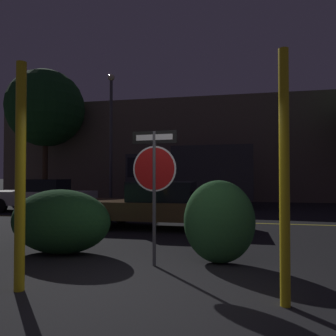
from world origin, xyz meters
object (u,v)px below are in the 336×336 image
Objects in this scene: yellow_pole_left at (20,175)px; yellow_pole_right at (284,176)px; passing_car_1 at (42,195)px; tree_0 at (46,108)px; stop_sign at (154,170)px; delivery_truck at (188,174)px; hedge_bush_1 at (60,221)px; passing_car_2 at (159,205)px; street_lamp at (111,128)px; hedge_bush_2 at (219,222)px.

yellow_pole_right is (3.45, 0.19, -0.01)m from yellow_pole_left.
passing_car_1 is 0.58× the size of tree_0.
stop_sign is at bearing 145.03° from yellow_pole_right.
yellow_pole_left is at bearing -58.58° from tree_0.
delivery_truck is at bearing 100.82° from stop_sign.
hedge_bush_1 is 0.44× the size of passing_car_2.
hedge_bush_1 is (-4.03, 1.85, -0.91)m from yellow_pole_right.
passing_car_2 is 9.01m from street_lamp.
yellow_pole_left is at bearing -179.20° from delivery_truck.
yellow_pole_right reaches higher than delivery_truck.
hedge_bush_2 is at bearing -165.77° from delivery_truck.
hedge_bush_1 is at bearing 178.66° from hedge_bush_2.
passing_car_1 is at bearing 135.53° from yellow_pole_right.
yellow_pole_right is 2.10× the size of hedge_bush_2.
yellow_pole_left reaches higher than passing_car_1.
stop_sign is 1.12× the size of hedge_bush_1.
passing_car_2 is 0.67× the size of street_lamp.
tree_0 reaches higher than passing_car_1.
yellow_pole_left is 2.12× the size of hedge_bush_2.
yellow_pole_right reaches higher than passing_car_2.
yellow_pole_left reaches higher than stop_sign.
street_lamp reaches higher than stop_sign.
yellow_pole_left is at bearing -127.98° from stop_sign.
hedge_bush_2 is (1.09, 0.40, -0.92)m from stop_sign.
passing_car_2 is (-0.86, 3.95, -0.97)m from stop_sign.
delivery_truck is at bearing 84.23° from hedge_bush_1.
tree_0 is (-8.82, 14.44, 4.22)m from yellow_pole_left.
yellow_pole_left is 1.50× the size of hedge_bush_1.
street_lamp is at bearing -19.81° from tree_0.
yellow_pole_right is at bearing -29.36° from stop_sign.
delivery_truck reaches higher than passing_car_1.
hedge_bush_1 is (-0.57, 2.04, -0.92)m from yellow_pole_left.
tree_0 is (-11.40, 12.48, 5.04)m from hedge_bush_2.
yellow_pole_left is 10.51m from passing_car_1.
stop_sign is 0.75× the size of yellow_pole_right.
hedge_bush_2 is 0.18× the size of tree_0.
delivery_truck is at bearing -11.66° from tree_0.
delivery_truck is (0.49, 12.52, 0.09)m from yellow_pole_left.
stop_sign is at bearing -140.67° from passing_car_1.
tree_0 is (-10.31, 12.88, 4.12)m from stop_sign.
yellow_pole_right is 0.66× the size of passing_car_1.
yellow_pole_right is at bearing -59.95° from street_lamp.
hedge_bush_1 is at bearing 160.77° from passing_car_2.
passing_car_1 is (-8.04, 6.98, -0.04)m from hedge_bush_2.
yellow_pole_left is 5.62m from passing_car_2.
yellow_pole_right is 4.52m from hedge_bush_1.
tree_0 is at bearing 46.45° from passing_car_2.
tree_0 is (-8.25, 12.41, 5.14)m from hedge_bush_1.
street_lamp is at bearing 106.48° from yellow_pole_left.
yellow_pole_left is 0.38× the size of tree_0.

